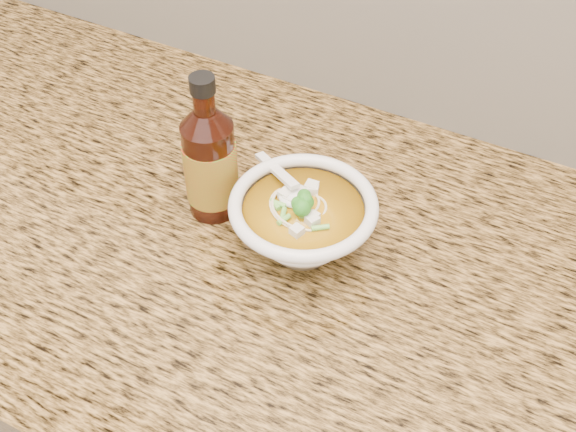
% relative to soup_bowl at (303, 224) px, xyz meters
% --- Properties ---
extents(counter_slab, '(4.00, 0.68, 0.04)m').
position_rel_soup_bowl_xyz_m(counter_slab, '(0.06, -0.01, -0.06)').
color(counter_slab, olive).
rests_on(counter_slab, cabinet).
extents(soup_bowl, '(0.18, 0.17, 0.10)m').
position_rel_soup_bowl_xyz_m(soup_bowl, '(0.00, 0.00, 0.00)').
color(soup_bowl, white).
rests_on(soup_bowl, counter_slab).
extents(hot_sauce_bottle, '(0.08, 0.08, 0.20)m').
position_rel_soup_bowl_xyz_m(hot_sauce_bottle, '(-0.13, 0.01, 0.03)').
color(hot_sauce_bottle, '#3E1208').
rests_on(hot_sauce_bottle, counter_slab).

